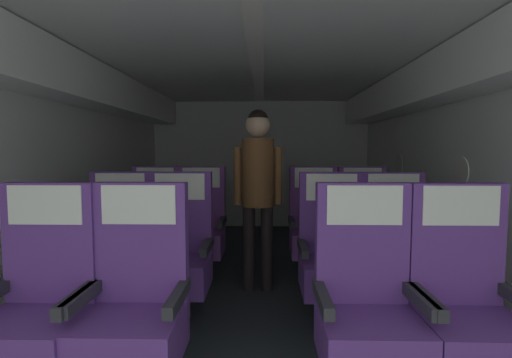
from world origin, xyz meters
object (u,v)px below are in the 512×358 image
object	(u,v)px
flight_attendant	(258,180)
seat_c_right_aisle	(364,230)
seat_c_left_aisle	(200,230)
seat_c_right_window	(314,230)
seat_a_left_window	(39,311)
seat_c_left_window	(154,230)
seat_a_left_aisle	(135,311)
seat_b_right_aisle	(396,258)
seat_a_right_aisle	(466,313)
seat_b_right_window	(333,258)
seat_b_left_aisle	(178,256)
seat_b_left_window	(118,256)
seat_a_right_window	(367,312)

from	to	relation	value
flight_attendant	seat_c_right_aisle	bearing A→B (deg)	-169.92
flight_attendant	seat_c_left_aisle	bearing A→B (deg)	-42.20
flight_attendant	seat_c_right_window	bearing A→B (deg)	-155.02
seat_a_left_window	seat_c_left_window	xyz separation A→B (m)	(0.00, 1.92, 0.00)
seat_c_right_aisle	flight_attendant	bearing A→B (deg)	-159.82
seat_c_left_aisle	seat_c_right_window	bearing A→B (deg)	1.12
seat_a_left_aisle	flight_attendant	distance (m)	1.72
seat_b_right_aisle	seat_c_right_window	distance (m)	1.08
seat_c_left_aisle	seat_a_left_aisle	bearing A→B (deg)	-89.94
seat_b_right_aisle	seat_c_right_aisle	xyz separation A→B (m)	(0.02, 0.96, 0.00)
seat_c_left_aisle	flight_attendant	distance (m)	0.87
seat_a_right_aisle	seat_c_right_window	distance (m)	1.98
seat_b_right_window	seat_a_left_aisle	bearing A→B (deg)	-140.57
seat_a_left_window	seat_a_right_aisle	size ratio (longest dim) A/B	1.00
seat_a_left_window	seat_b_left_aisle	bearing A→B (deg)	64.38
seat_b_left_window	flight_attendant	size ratio (longest dim) A/B	0.68
seat_b_left_window	flight_attendant	bearing A→B (deg)	28.49
seat_a_right_window	flight_attendant	distance (m)	1.71
seat_c_right_window	seat_c_left_aisle	bearing A→B (deg)	-178.88
seat_a_right_window	seat_b_left_aisle	size ratio (longest dim) A/B	1.00
seat_c_left_aisle	seat_c_right_aisle	bearing A→B (deg)	0.62
seat_c_right_aisle	seat_a_right_window	bearing A→B (deg)	-104.06
seat_a_right_aisle	seat_b_left_aisle	xyz separation A→B (m)	(-1.63, 0.95, 0.00)
seat_b_right_aisle	seat_c_left_window	world-z (taller)	same
seat_a_left_window	seat_c_left_window	distance (m)	1.92
seat_a_left_aisle	seat_c_left_aisle	distance (m)	1.90
seat_a_right_window	seat_c_right_window	world-z (taller)	same
seat_c_left_aisle	seat_a_left_window	bearing A→B (deg)	-103.77
seat_b_left_aisle	seat_c_left_window	distance (m)	1.06
seat_b_left_window	seat_b_right_window	bearing A→B (deg)	-0.95
seat_b_left_aisle	flight_attendant	bearing A→B (deg)	44.65
seat_c_right_aisle	flight_attendant	xyz separation A→B (m)	(-1.04, -0.38, 0.53)
seat_c_left_window	seat_a_left_aisle	bearing A→B (deg)	-76.14
seat_a_left_aisle	seat_a_right_window	bearing A→B (deg)	0.48
seat_c_left_window	flight_attendant	world-z (taller)	flight_attendant
seat_a_right_aisle	seat_c_right_window	xyz separation A→B (m)	(-0.49, 1.92, 0.00)
seat_a_left_window	seat_b_right_aisle	size ratio (longest dim) A/B	1.00
seat_a_right_window	seat_b_left_aisle	xyz separation A→B (m)	(-1.15, 0.95, 0.00)
seat_a_left_window	seat_c_left_aisle	bearing A→B (deg)	76.23
seat_a_right_window	seat_b_left_aisle	bearing A→B (deg)	140.57
seat_b_right_window	seat_c_left_aisle	size ratio (longest dim) A/B	1.00
seat_a_left_window	seat_b_right_aisle	distance (m)	2.29
seat_c_left_window	seat_b_left_window	bearing A→B (deg)	-89.79
seat_c_left_aisle	seat_c_right_window	size ratio (longest dim) A/B	1.00
seat_a_right_window	seat_c_left_aisle	bearing A→B (deg)	121.25
seat_a_right_window	seat_b_left_window	bearing A→B (deg)	149.32
seat_a_left_window	seat_c_right_aisle	size ratio (longest dim) A/B	1.00
seat_a_left_aisle	seat_c_left_aisle	world-z (taller)	same
seat_a_left_aisle	seat_a_right_aisle	bearing A→B (deg)	0.15
seat_a_left_aisle	seat_a_right_window	xyz separation A→B (m)	(1.14, 0.01, 0.00)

